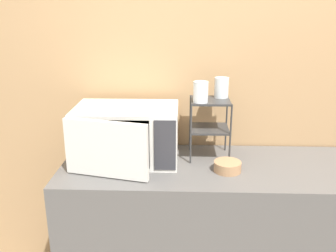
{
  "coord_description": "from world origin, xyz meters",
  "views": [
    {
      "loc": [
        -0.32,
        -1.59,
        1.77
      ],
      "look_at": [
        -0.4,
        0.34,
        1.14
      ],
      "focal_mm": 40.0,
      "sensor_mm": 36.0,
      "label": 1
    }
  ],
  "objects_px": {
    "dish_rack": "(210,116)",
    "bowl": "(227,167)",
    "glass_front_left": "(201,92)",
    "glass_back_right": "(221,87)",
    "microwave": "(126,134)"
  },
  "relations": [
    {
      "from": "glass_front_left",
      "to": "bowl",
      "type": "bearing_deg",
      "value": -44.08
    },
    {
      "from": "microwave",
      "to": "bowl",
      "type": "bearing_deg",
      "value": -13.3
    },
    {
      "from": "microwave",
      "to": "glass_front_left",
      "type": "distance_m",
      "value": 0.48
    },
    {
      "from": "dish_rack",
      "to": "bowl",
      "type": "distance_m",
      "value": 0.31
    },
    {
      "from": "glass_back_right",
      "to": "bowl",
      "type": "xyz_separation_m",
      "value": [
        0.02,
        -0.26,
        -0.37
      ]
    },
    {
      "from": "dish_rack",
      "to": "glass_back_right",
      "type": "relative_size",
      "value": 3.01
    },
    {
      "from": "glass_front_left",
      "to": "glass_back_right",
      "type": "xyz_separation_m",
      "value": [
        0.12,
        0.12,
        0.0
      ]
    },
    {
      "from": "glass_back_right",
      "to": "bowl",
      "type": "distance_m",
      "value": 0.45
    },
    {
      "from": "dish_rack",
      "to": "bowl",
      "type": "bearing_deg",
      "value": -66.31
    },
    {
      "from": "microwave",
      "to": "bowl",
      "type": "xyz_separation_m",
      "value": [
        0.56,
        -0.13,
        -0.13
      ]
    },
    {
      "from": "microwave",
      "to": "glass_back_right",
      "type": "height_order",
      "value": "glass_back_right"
    },
    {
      "from": "dish_rack",
      "to": "glass_front_left",
      "type": "distance_m",
      "value": 0.17
    },
    {
      "from": "glass_back_right",
      "to": "bowl",
      "type": "height_order",
      "value": "glass_back_right"
    },
    {
      "from": "glass_front_left",
      "to": "glass_back_right",
      "type": "height_order",
      "value": "same"
    },
    {
      "from": "microwave",
      "to": "bowl",
      "type": "relative_size",
      "value": 3.97
    }
  ]
}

